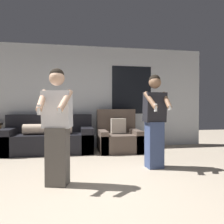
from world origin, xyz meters
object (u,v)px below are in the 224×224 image
Objects in this scene: armchair at (118,138)px; person_right at (155,120)px; couch at (49,139)px; person_left at (57,126)px.

armchair is 0.62× the size of person_right.
couch is 1.29× the size of person_left.
couch is at bearing 99.16° from person_left.
person_right reaches higher than armchair.
person_right is (0.33, -1.62, 0.53)m from armchair.
armchair is at bearing 59.61° from person_left.
couch is 1.68m from armchair.
person_left is at bearing -120.39° from armchair.
armchair is (1.67, -0.09, 0.00)m from couch.
person_right is at bearing -40.58° from couch.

